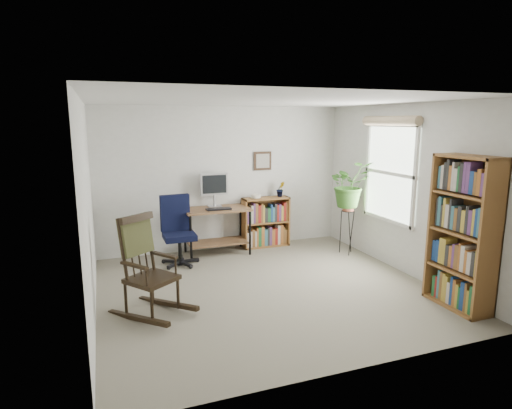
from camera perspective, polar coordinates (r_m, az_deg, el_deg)
name	(u,v)px	position (r m, az deg, el deg)	size (l,w,h in m)	color
floor	(266,289)	(5.71, 1.40, -11.14)	(4.20, 4.00, 0.00)	gray
ceiling	(267,100)	(5.29, 1.53, 13.70)	(4.20, 4.00, 0.00)	silver
wall_back	(224,179)	(7.25, -4.35, 3.45)	(4.20, 0.00, 2.40)	silver
wall_front	(356,239)	(3.63, 13.14, -4.52)	(4.20, 0.00, 2.40)	silver
wall_left	(88,210)	(5.01, -21.49, -0.72)	(0.00, 4.00, 2.40)	silver
wall_right	(404,190)	(6.43, 19.15, 1.90)	(0.00, 4.00, 2.40)	silver
window	(389,173)	(6.62, 17.36, 4.00)	(0.12, 1.20, 1.50)	white
desk	(217,231)	(7.07, -5.21, -3.54)	(1.06, 0.58, 0.76)	brown
monitor	(214,190)	(7.06, -5.59, 1.93)	(0.46, 0.16, 0.56)	#B0B0B4
keyboard	(219,209)	(6.86, -5.01, -0.60)	(0.40, 0.15, 0.03)	black
office_chair	(179,231)	(6.55, -10.19, -3.44)	(0.58, 0.58, 1.07)	black
rocking_chair	(151,265)	(4.94, -13.80, -7.90)	(0.60, 0.99, 1.15)	black
low_bookshelf	(266,222)	(7.44, 1.29, -2.35)	(0.82, 0.27, 0.86)	brown
tall_bookshelf	(463,233)	(5.46, 25.86, -3.46)	(0.33, 0.78, 1.79)	brown
plant_stand	(347,229)	(7.18, 12.07, -3.16)	(0.23, 0.23, 0.85)	black
spider_plant	(350,162)	(6.99, 12.44, 5.55)	(1.69, 1.88, 1.46)	#346423
potted_plant_small	(281,194)	(7.45, 3.29, 1.47)	(0.13, 0.24, 0.11)	#346423
framed_picture	(263,161)	(7.40, 0.91, 5.83)	(0.32, 0.04, 0.32)	black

